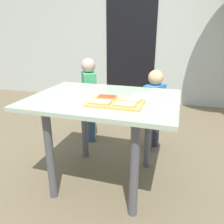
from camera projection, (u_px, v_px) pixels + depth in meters
The scene contains 13 objects.
ground_plane at pixel (105, 179), 2.03m from camera, with size 16.00×16.00×0.00m, color brown.
house_wall_back at pixel (152, 18), 3.87m from camera, with size 8.00×0.20×2.95m, color #ADB2A8.
house_door at pixel (130, 47), 4.03m from camera, with size 0.90×0.02×2.00m, color black.
dining_table at pixel (104, 112), 1.81m from camera, with size 1.16×0.87×0.77m.
cutting_board at pixel (116, 103), 1.61m from camera, with size 0.39×0.27×0.02m, color tan.
pizza_slice_near_right at pixel (125, 104), 1.52m from camera, with size 0.15×0.10×0.02m.
pizza_slice_far_left at pixel (107, 97), 1.69m from camera, with size 0.16×0.11×0.02m.
pizza_slice_far_right at pixel (131, 100), 1.62m from camera, with size 0.16×0.11×0.02m.
pizza_slice_near_left at pixel (100, 102), 1.57m from camera, with size 0.15×0.10×0.02m.
plate_white_left at pixel (68, 93), 1.88m from camera, with size 0.19×0.19×0.01m, color white.
plate_white_right at pixel (143, 96), 1.79m from camera, with size 0.19×0.19×0.01m, color white.
child_left at pixel (89, 95), 2.62m from camera, with size 0.24×0.28×0.99m.
child_right at pixel (154, 106), 2.41m from camera, with size 0.23×0.28×0.89m.
Camera 1 is at (0.56, -1.61, 1.26)m, focal length 35.92 mm.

